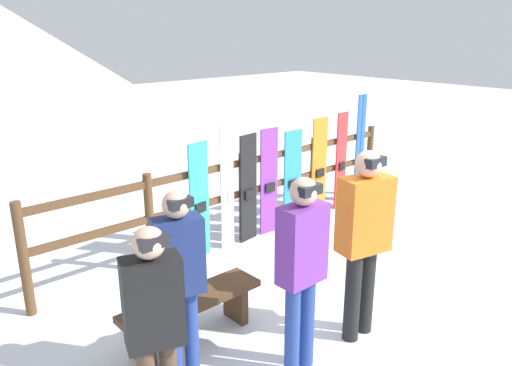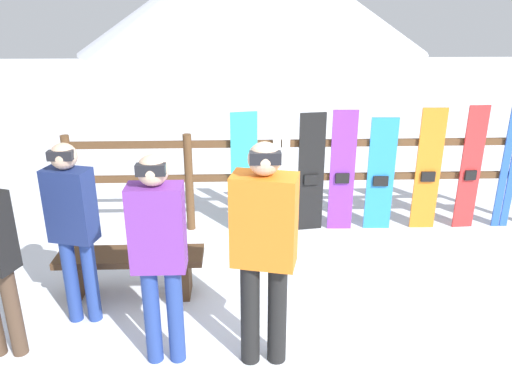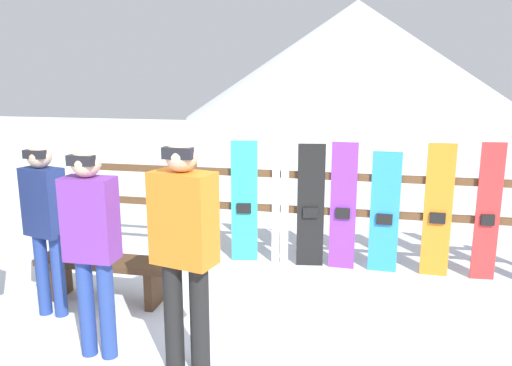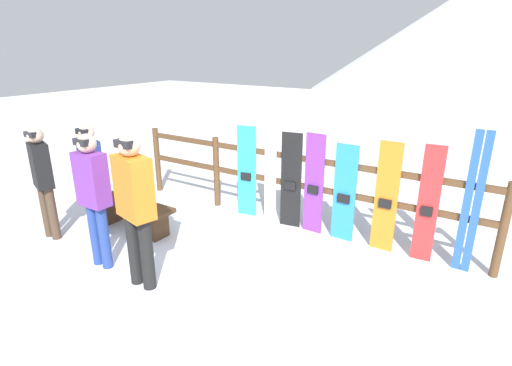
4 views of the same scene
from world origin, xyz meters
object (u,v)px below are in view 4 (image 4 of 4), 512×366
at_px(snowboard_orange, 386,198).
at_px(snowboard_red, 428,205).
at_px(snowboard_purple, 314,185).
at_px(ski_pair_blue, 472,204).
at_px(person_orange, 135,202).
at_px(bench, 134,210).
at_px(person_navy, 92,172).
at_px(snowboard_black_stripe, 291,181).
at_px(person_black, 42,175).
at_px(snowboard_cyan, 247,172).
at_px(person_purple, 93,191).
at_px(ski_pair_white, 270,171).
at_px(snowboard_blue, 344,194).

bearing_deg(snowboard_orange, snowboard_red, 0.00).
bearing_deg(snowboard_purple, ski_pair_blue, 0.10).
bearing_deg(person_orange, snowboard_orange, 48.40).
height_order(bench, person_navy, person_navy).
distance_m(snowboard_black_stripe, snowboard_purple, 0.37).
xyz_separation_m(snowboard_black_stripe, ski_pair_blue, (2.36, 0.00, 0.15)).
bearing_deg(snowboard_black_stripe, person_black, -140.98).
height_order(bench, snowboard_cyan, snowboard_cyan).
relative_size(person_purple, person_orange, 0.95).
height_order(person_orange, ski_pair_blue, person_orange).
height_order(person_orange, snowboard_red, person_orange).
height_order(person_black, snowboard_red, person_black).
bearing_deg(person_navy, ski_pair_white, 43.33).
bearing_deg(person_black, snowboard_blue, 31.78).
xyz_separation_m(snowboard_cyan, snowboard_blue, (1.61, -0.00, -0.04)).
bearing_deg(ski_pair_white, snowboard_cyan, -179.54).
height_order(bench, snowboard_orange, snowboard_orange).
height_order(bench, ski_pair_white, ski_pair_white).
height_order(ski_pair_white, snowboard_black_stripe, ski_pair_white).
relative_size(snowboard_black_stripe, ski_pair_blue, 0.83).
distance_m(person_orange, snowboard_purple, 2.55).
relative_size(person_black, person_orange, 0.90).
bearing_deg(snowboard_blue, snowboard_purple, 179.99).
height_order(person_orange, snowboard_blue, person_orange).
bearing_deg(person_navy, snowboard_black_stripe, 38.32).
distance_m(snowboard_cyan, ski_pair_blue, 3.14).
relative_size(person_navy, snowboard_cyan, 1.10).
bearing_deg(person_orange, person_purple, 177.79).
bearing_deg(person_purple, ski_pair_blue, 31.18).
bearing_deg(snowboard_blue, person_navy, -150.11).
relative_size(bench, person_orange, 0.76).
xyz_separation_m(snowboard_purple, snowboard_blue, (0.46, -0.00, -0.05)).
relative_size(person_black, person_navy, 0.99).
bearing_deg(snowboard_orange, snowboard_purple, -180.00).
bearing_deg(snowboard_blue, person_purple, -134.55).
bearing_deg(snowboard_black_stripe, bench, -143.61).
xyz_separation_m(bench, snowboard_red, (3.75, 1.37, 0.43)).
height_order(ski_pair_white, snowboard_blue, ski_pair_white).
bearing_deg(person_purple, person_orange, -2.21).
bearing_deg(ski_pair_white, snowboard_purple, -0.27).
bearing_deg(snowboard_black_stripe, snowboard_cyan, 180.00).
distance_m(person_orange, ski_pair_white, 2.35).
height_order(snowboard_black_stripe, snowboard_orange, snowboard_orange).
bearing_deg(bench, snowboard_purple, 31.60).
distance_m(person_orange, snowboard_red, 3.46).
distance_m(person_navy, snowboard_orange, 3.99).
distance_m(ski_pair_white, snowboard_purple, 0.72).
bearing_deg(ski_pair_blue, snowboard_purple, -179.90).
distance_m(person_purple, snowboard_blue, 3.22).
bearing_deg(ski_pair_white, person_orange, -97.73).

